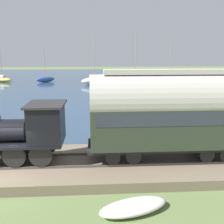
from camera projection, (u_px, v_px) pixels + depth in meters
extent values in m
plane|color=#607542|center=(9.00, 180.00, 12.73)|extent=(200.00, 200.00, 0.00)
cube|color=#2D4760|center=(75.00, 81.00, 55.42)|extent=(80.00, 80.00, 0.01)
cube|color=#756651|center=(15.00, 167.00, 13.65)|extent=(5.16, 56.00, 0.49)
cube|color=#4C4742|center=(9.00, 168.00, 12.78)|extent=(0.07, 54.88, 0.12)
cube|color=#4C4742|center=(19.00, 155.00, 14.39)|extent=(0.07, 54.88, 0.12)
cylinder|color=black|center=(41.00, 156.00, 12.74)|extent=(0.12, 1.13, 1.13)
cylinder|color=black|center=(47.00, 144.00, 14.34)|extent=(0.12, 1.13, 1.13)
cylinder|color=black|center=(14.00, 156.00, 12.66)|extent=(0.12, 1.13, 1.13)
cylinder|color=black|center=(23.00, 145.00, 14.27)|extent=(0.12, 1.13, 1.13)
cube|color=black|center=(18.00, 142.00, 13.36)|extent=(2.15, 4.61, 0.12)
cube|color=black|center=(47.00, 123.00, 13.24)|extent=(2.05, 1.61, 1.82)
cube|color=#282828|center=(46.00, 104.00, 13.02)|extent=(2.25, 1.85, 0.10)
cylinder|color=black|center=(213.00, 144.00, 14.96)|extent=(0.12, 0.76, 0.76)
cylinder|color=black|center=(207.00, 155.00, 13.29)|extent=(0.12, 0.76, 0.76)
cylinder|color=black|center=(195.00, 144.00, 14.89)|extent=(0.12, 0.76, 0.76)
cylinder|color=black|center=(134.00, 157.00, 13.06)|extent=(0.12, 0.76, 0.76)
cylinder|color=black|center=(129.00, 145.00, 14.66)|extent=(0.12, 0.76, 0.76)
cylinder|color=black|center=(113.00, 157.00, 12.99)|extent=(0.12, 0.76, 0.76)
cylinder|color=black|center=(111.00, 146.00, 14.60)|extent=(0.12, 0.76, 0.76)
cube|color=black|center=(167.00, 145.00, 13.91)|extent=(2.16, 8.34, 0.16)
cube|color=#2D3828|center=(168.00, 121.00, 13.62)|extent=(2.40, 8.00, 2.39)
cube|color=#2D333D|center=(168.00, 114.00, 13.53)|extent=(2.43, 7.50, 0.67)
cylinder|color=#B2ADA3|center=(169.00, 99.00, 13.35)|extent=(2.52, 8.00, 2.52)
cube|color=#B2ADA3|center=(170.00, 72.00, 13.04)|extent=(0.84, 6.67, 0.24)
ellipsoid|color=#192347|center=(169.00, 79.00, 53.28)|extent=(3.23, 5.22, 1.27)
cylinder|color=#9E8460|center=(171.00, 56.00, 52.25)|extent=(0.10, 0.10, 7.95)
cube|color=silver|center=(170.00, 75.00, 53.09)|extent=(1.40, 1.73, 0.45)
ellipsoid|color=#B72D23|center=(135.00, 83.00, 48.05)|extent=(3.22, 4.86, 1.08)
cylinder|color=#9E8460|center=(136.00, 56.00, 46.98)|extent=(0.10, 0.10, 8.43)
cube|color=silver|center=(135.00, 79.00, 47.87)|extent=(1.32, 1.63, 0.45)
ellipsoid|color=#335199|center=(45.00, 79.00, 53.91)|extent=(3.18, 3.91, 1.15)
cylinder|color=#9E8460|center=(45.00, 63.00, 53.18)|extent=(0.10, 0.10, 5.37)
ellipsoid|color=white|center=(94.00, 81.00, 49.96)|extent=(3.78, 5.46, 1.40)
cylinder|color=#9E8460|center=(94.00, 57.00, 48.95)|extent=(0.10, 0.10, 7.63)
cube|color=silver|center=(94.00, 76.00, 49.76)|extent=(1.61, 1.86, 0.45)
ellipsoid|color=gold|center=(2.00, 80.00, 54.31)|extent=(3.20, 4.64, 0.97)
cylinder|color=#9E8460|center=(1.00, 64.00, 53.57)|extent=(0.10, 0.10, 5.57)
cube|color=silver|center=(2.00, 76.00, 54.15)|extent=(1.38, 1.58, 0.45)
ellipsoid|color=silver|center=(133.00, 207.00, 10.17)|extent=(1.88, 3.00, 0.44)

